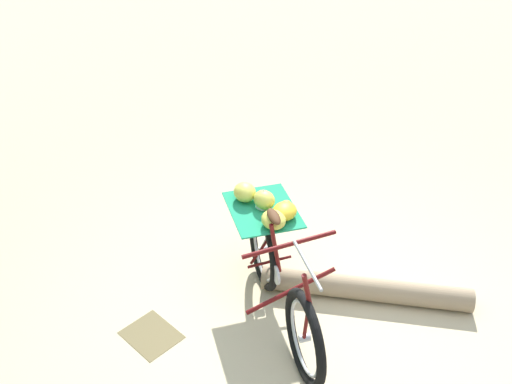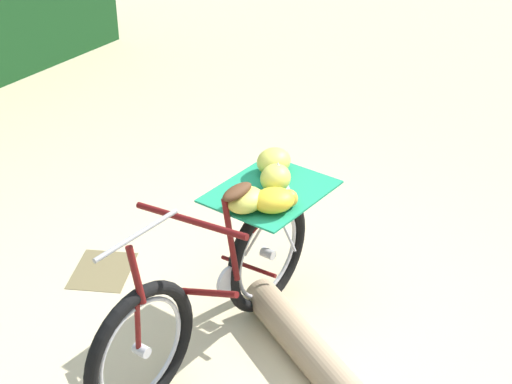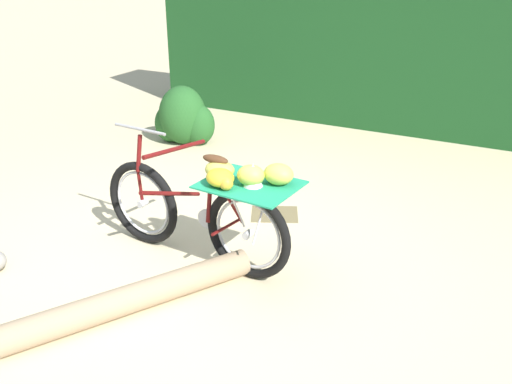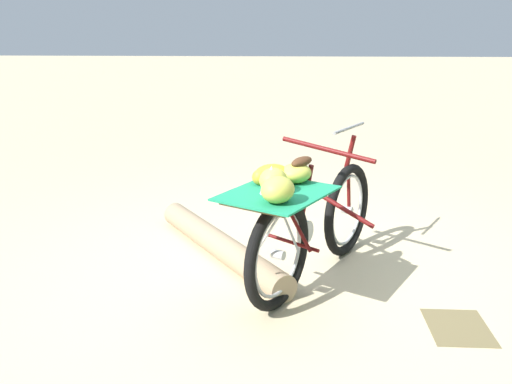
{
  "view_description": "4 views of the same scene",
  "coord_description": "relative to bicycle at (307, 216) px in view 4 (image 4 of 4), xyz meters",
  "views": [
    {
      "loc": [
        2.11,
        -2.71,
        3.47
      ],
      "look_at": [
        -0.55,
        0.03,
        0.98
      ],
      "focal_mm": 39.77,
      "sensor_mm": 36.0,
      "label": 1
    },
    {
      "loc": [
        3.21,
        0.49,
        2.94
      ],
      "look_at": [
        -0.59,
        0.02,
        0.74
      ],
      "focal_mm": 54.51,
      "sensor_mm": 36.0,
      "label": 2
    },
    {
      "loc": [
        -0.71,
        3.75,
        2.33
      ],
      "look_at": [
        -0.59,
        0.18,
        0.75
      ],
      "focal_mm": 38.91,
      "sensor_mm": 36.0,
      "label": 3
    },
    {
      "loc": [
        -3.76,
        0.05,
        1.75
      ],
      "look_at": [
        -0.56,
        0.23,
        0.79
      ],
      "focal_mm": 38.94,
      "sensor_mm": 36.0,
      "label": 4
    }
  ],
  "objects": [
    {
      "name": "bicycle",
      "position": [
        0.0,
        0.0,
        0.0
      ],
      "size": [
        1.69,
        1.15,
        1.03
      ],
      "rotation": [
        0.0,
        0.0,
        -0.52
      ],
      "color": "black",
      "rests_on": "ground_plane"
    },
    {
      "name": "fallen_log",
      "position": [
        0.44,
        0.65,
        -0.41
      ],
      "size": [
        1.59,
        1.18,
        0.2
      ],
      "primitive_type": "cylinder",
      "rotation": [
        0.0,
        1.57,
        0.6
      ],
      "color": "#9E8466",
      "rests_on": "ground_plane"
    },
    {
      "name": "ground_plane",
      "position": [
        0.19,
        0.09,
        -0.51
      ],
      "size": [
        60.0,
        60.0,
        0.0
      ],
      "primitive_type": "plane",
      "color": "beige"
    },
    {
      "name": "leaf_litter_patch",
      "position": [
        -0.53,
        -0.91,
        -0.51
      ],
      "size": [
        0.44,
        0.36,
        0.01
      ],
      "primitive_type": "cube",
      "color": "olive",
      "rests_on": "ground_plane"
    },
    {
      "name": "path_stone",
      "position": [
        1.71,
        0.19,
        -0.42
      ],
      "size": [
        0.29,
        0.24,
        0.18
      ],
      "primitive_type": "ellipsoid",
      "color": "gray",
      "rests_on": "ground_plane"
    }
  ]
}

